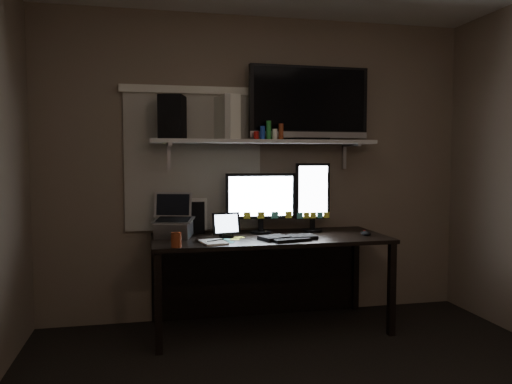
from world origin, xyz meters
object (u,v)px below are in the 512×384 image
object	(u,v)px
tablet	(226,225)
tv	(309,103)
keyboard	(288,237)
cup	(176,240)
mouse	(366,233)
monitor_portrait	(313,197)
laptop	(174,216)
speaker	(172,117)
desk	(266,256)
monitor_landscape	(261,203)
game_console	(227,118)

from	to	relation	value
tablet	tv	size ratio (longest dim) A/B	0.22
keyboard	cup	size ratio (longest dim) A/B	4.18
cup	mouse	bearing A→B (deg)	7.63
monitor_portrait	laptop	bearing A→B (deg)	-175.60
speaker	monitor_portrait	bearing A→B (deg)	13.51
speaker	desk	bearing A→B (deg)	9.62
desk	monitor_landscape	distance (m)	0.43
desk	cup	size ratio (longest dim) A/B	17.56
cup	speaker	size ratio (longest dim) A/B	0.31
tablet	laptop	distance (m)	0.40
mouse	speaker	bearing A→B (deg)	153.19
desk	game_console	world-z (taller)	game_console
tv	speaker	bearing A→B (deg)	-178.68
desk	laptop	distance (m)	0.81
desk	game_console	bearing A→B (deg)	161.09
desk	speaker	world-z (taller)	speaker
laptop	cup	size ratio (longest dim) A/B	3.23
laptop	cup	bearing A→B (deg)	-74.16
keyboard	tablet	xyz separation A→B (m)	(-0.44, 0.18, 0.08)
game_console	speaker	xyz separation A→B (m)	(-0.43, -0.04, -0.01)
game_console	tablet	bearing A→B (deg)	-119.66
cup	game_console	bearing A→B (deg)	51.39
tablet	keyboard	bearing A→B (deg)	-33.18
keyboard	laptop	bearing A→B (deg)	150.55
mouse	laptop	distance (m)	1.50
cup	monitor_landscape	bearing A→B (deg)	35.34
tablet	tv	world-z (taller)	tv
monitor_portrait	keyboard	size ratio (longest dim) A/B	1.33
keyboard	cup	bearing A→B (deg)	178.53
laptop	tv	world-z (taller)	tv
monitor_portrait	speaker	xyz separation A→B (m)	(-1.13, 0.02, 0.63)
mouse	cup	world-z (taller)	cup
keyboard	game_console	xyz separation A→B (m)	(-0.40, 0.38, 0.91)
desk	keyboard	xyz separation A→B (m)	(0.10, -0.28, 0.19)
keyboard	tv	distance (m)	1.15
laptop	monitor_portrait	bearing A→B (deg)	20.02
keyboard	tv	size ratio (longest dim) A/B	0.42
tv	keyboard	bearing A→B (deg)	-127.36
desk	monitor_landscape	world-z (taller)	monitor_landscape
monitor_portrait	cup	size ratio (longest dim) A/B	5.57
keyboard	game_console	size ratio (longest dim) A/B	1.24
keyboard	mouse	bearing A→B (deg)	-10.36
keyboard	speaker	world-z (taller)	speaker
speaker	tv	bearing A→B (deg)	17.43
tablet	monitor_portrait	bearing A→B (deg)	-0.33
desk	tablet	distance (m)	0.44
monitor_landscape	tv	distance (m)	0.91
desk	tablet	size ratio (longest dim) A/B	8.26
monitor_portrait	keyboard	xyz separation A→B (m)	(-0.30, -0.32, -0.27)
laptop	tv	bearing A→B (deg)	23.95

